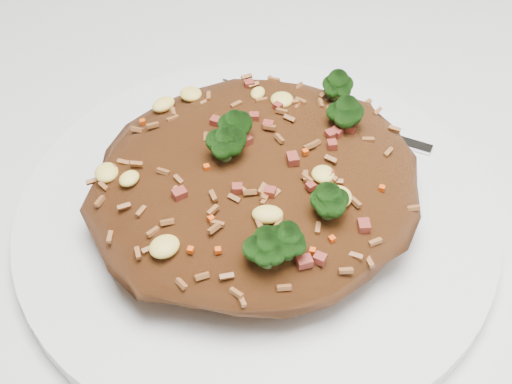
% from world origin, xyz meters
% --- Properties ---
extents(dining_table, '(1.20, 0.80, 0.75)m').
position_xyz_m(dining_table, '(0.00, 0.00, 0.66)').
color(dining_table, silver).
rests_on(dining_table, ground).
extents(plate, '(0.30, 0.30, 0.01)m').
position_xyz_m(plate, '(-0.11, 0.04, 0.76)').
color(plate, white).
rests_on(plate, dining_table).
extents(fried_rice, '(0.21, 0.19, 0.07)m').
position_xyz_m(fried_rice, '(-0.11, 0.04, 0.80)').
color(fried_rice, brown).
rests_on(fried_rice, plate).
extents(fork, '(0.11, 0.14, 0.00)m').
position_xyz_m(fork, '(-0.02, 0.09, 0.77)').
color(fork, silver).
rests_on(fork, plate).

